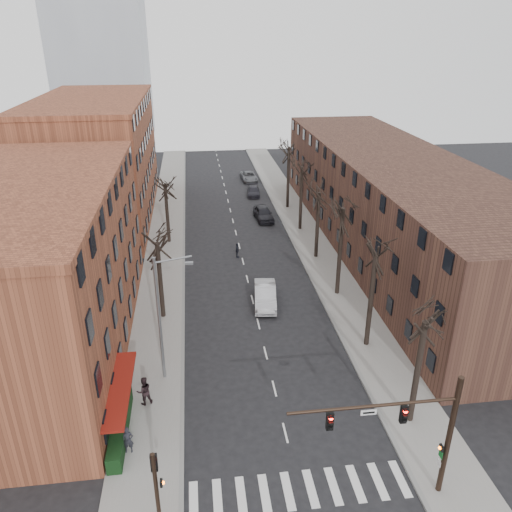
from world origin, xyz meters
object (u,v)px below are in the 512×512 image
object	(u,v)px
parked_car_near	(263,213)
parked_car_mid	(253,191)
pedestrian_a	(128,440)
silver_sedan	(265,295)

from	to	relation	value
parked_car_near	parked_car_mid	xyz separation A→B (m)	(0.00, 10.11, -0.22)
parked_car_mid	pedestrian_a	xyz separation A→B (m)	(-12.68, -46.42, 0.36)
silver_sedan	pedestrian_a	bearing A→B (deg)	-116.00
silver_sedan	parked_car_near	world-z (taller)	silver_sedan
pedestrian_a	silver_sedan	bearing A→B (deg)	56.13
silver_sedan	parked_car_near	size ratio (longest dim) A/B	1.05
pedestrian_a	parked_car_mid	bearing A→B (deg)	73.31
parked_car_near	pedestrian_a	xyz separation A→B (m)	(-12.68, -36.31, 0.14)
silver_sedan	pedestrian_a	distance (m)	18.42
parked_car_near	pedestrian_a	distance (m)	38.46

